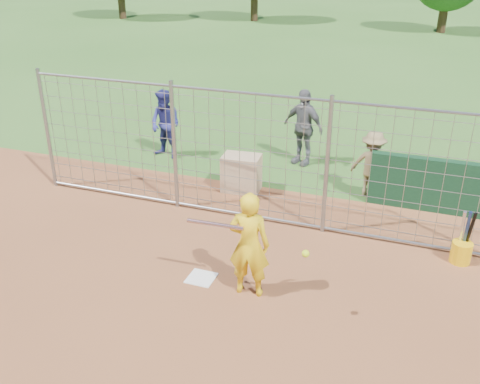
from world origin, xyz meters
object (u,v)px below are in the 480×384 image
at_px(bystander_c, 372,164).
at_px(bystander_a, 166,125).
at_px(bucket_with_bats, 462,249).
at_px(bystander_b, 303,127).
at_px(equipment_bin, 241,173).
at_px(batter, 249,245).

bearing_deg(bystander_c, bystander_a, 6.54).
distance_m(bystander_a, bucket_with_bats, 7.40).
distance_m(bystander_a, bystander_b, 3.35).
bearing_deg(bucket_with_bats, equipment_bin, 162.09).
relative_size(bystander_a, equipment_bin, 2.13).
height_order(batter, bystander_c, batter).
xyz_separation_m(bystander_a, bystander_c, (5.07, -0.54, -0.14)).
relative_size(bystander_c, bucket_with_bats, 1.47).
xyz_separation_m(bystander_a, equipment_bin, (2.42, -1.22, -0.45)).
xyz_separation_m(bystander_c, bucket_with_bats, (1.81, -2.12, -0.47)).
bearing_deg(bucket_with_bats, batter, -146.42).
distance_m(bystander_a, equipment_bin, 2.75).
height_order(bystander_a, bystander_c, bystander_a).
bearing_deg(bystander_b, batter, -62.61).
bearing_deg(equipment_bin, bystander_c, 9.63).
relative_size(bystander_b, bucket_with_bats, 1.89).
bearing_deg(equipment_bin, bucket_with_bats, -22.65).
bearing_deg(bystander_c, bystander_b, -23.16).
bearing_deg(bystander_a, equipment_bin, -13.49).
relative_size(bystander_c, equipment_bin, 1.79).
height_order(bystander_b, bystander_c, bystander_b).
xyz_separation_m(batter, bystander_a, (-3.81, 4.70, -0.00)).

